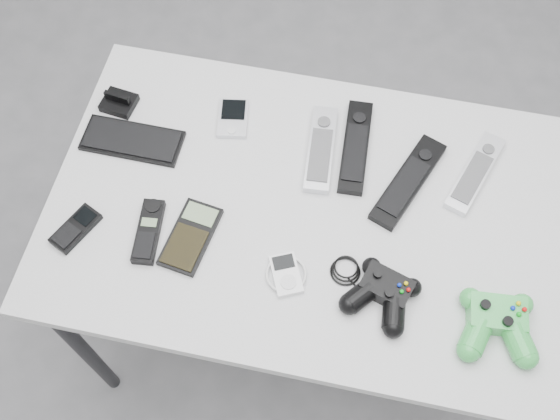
% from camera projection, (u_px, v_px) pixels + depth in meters
% --- Properties ---
extents(floor, '(3.50, 3.50, 0.00)m').
position_uv_depth(floor, '(307.00, 322.00, 2.08)').
color(floor, slate).
rests_on(floor, ground).
extents(desk, '(1.12, 0.72, 0.75)m').
position_uv_depth(desk, '(306.00, 222.00, 1.48)').
color(desk, '#B0B0B3').
rests_on(desk, floor).
extents(pda_keyboard, '(0.23, 0.10, 0.01)m').
position_uv_depth(pda_keyboard, '(132.00, 140.00, 1.50)').
color(pda_keyboard, black).
rests_on(pda_keyboard, desk).
extents(dock_bracket, '(0.08, 0.08, 0.04)m').
position_uv_depth(dock_bracket, '(118.00, 100.00, 1.54)').
color(dock_bracket, black).
rests_on(dock_bracket, desk).
extents(pda, '(0.08, 0.11, 0.02)m').
position_uv_depth(pda, '(233.00, 118.00, 1.53)').
color(pda, silver).
rests_on(pda, desk).
extents(remote_silver_a, '(0.07, 0.23, 0.02)m').
position_uv_depth(remote_silver_a, '(321.00, 149.00, 1.48)').
color(remote_silver_a, silver).
rests_on(remote_silver_a, desk).
extents(remote_black_a, '(0.07, 0.25, 0.02)m').
position_uv_depth(remote_black_a, '(356.00, 146.00, 1.48)').
color(remote_black_a, black).
rests_on(remote_black_a, desk).
extents(remote_black_b, '(0.15, 0.25, 0.02)m').
position_uv_depth(remote_black_b, '(408.00, 181.00, 1.44)').
color(remote_black_b, black).
rests_on(remote_black_b, desk).
extents(remote_silver_b, '(0.12, 0.23, 0.02)m').
position_uv_depth(remote_silver_b, '(475.00, 173.00, 1.45)').
color(remote_silver_b, silver).
rests_on(remote_silver_b, desk).
extents(mobile_phone, '(0.09, 0.12, 0.02)m').
position_uv_depth(mobile_phone, '(76.00, 228.00, 1.39)').
color(mobile_phone, black).
rests_on(mobile_phone, desk).
extents(cordless_handset, '(0.06, 0.15, 0.02)m').
position_uv_depth(cordless_handset, '(148.00, 231.00, 1.38)').
color(cordless_handset, black).
rests_on(cordless_handset, desk).
extents(calculator, '(0.11, 0.17, 0.02)m').
position_uv_depth(calculator, '(191.00, 236.00, 1.38)').
color(calculator, black).
rests_on(calculator, desk).
extents(mp3_player, '(0.12, 0.12, 0.02)m').
position_uv_depth(mp3_player, '(286.00, 274.00, 1.34)').
color(mp3_player, silver).
rests_on(mp3_player, desk).
extents(controller_black, '(0.27, 0.21, 0.05)m').
position_uv_depth(controller_black, '(383.00, 292.00, 1.31)').
color(controller_black, black).
rests_on(controller_black, desk).
extents(controller_green, '(0.17, 0.18, 0.05)m').
position_uv_depth(controller_green, '(497.00, 322.00, 1.28)').
color(controller_green, '#24852C').
rests_on(controller_green, desk).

